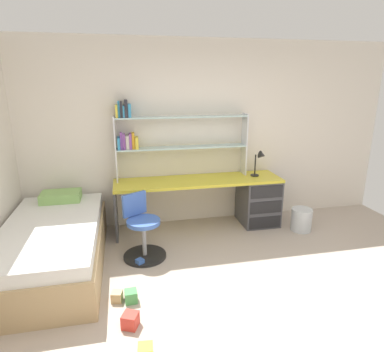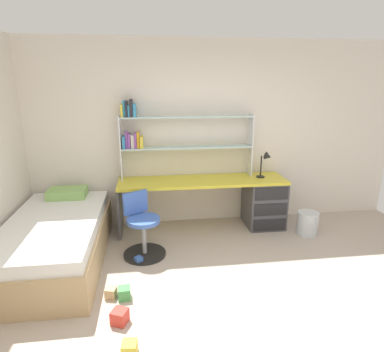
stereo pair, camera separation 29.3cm
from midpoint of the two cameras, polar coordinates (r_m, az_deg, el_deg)
name	(u,v)px [view 2 (the right image)]	position (r m, az deg, el deg)	size (l,w,h in m)	color
ground_plane	(244,327)	(3.23, 11.92, -24.37)	(5.93, 5.73, 0.02)	#B2A393
room_shell	(107,154)	(3.61, -12.28, 3.81)	(5.93, 5.73, 2.65)	silver
desk	(246,199)	(4.89, 11.11, -3.90)	(2.36, 0.59, 0.74)	gold
bookshelf_hutch	(167,133)	(4.59, -2.47, 7.42)	(1.87, 0.22, 1.10)	silver
desk_lamp	(266,161)	(4.80, 14.50, 2.60)	(0.20, 0.16, 0.38)	black
swivel_chair	(143,231)	(4.09, -6.52, -9.57)	(0.52, 0.52, 0.78)	black
bed_platform	(55,241)	(4.17, -20.79, -10.51)	(1.08, 2.04, 0.67)	tan
waste_bin	(307,223)	(4.95, 21.04, -7.68)	(0.29, 0.29, 0.32)	silver
toy_block_blue_0	(139,260)	(4.02, -7.14, -14.32)	(0.08, 0.08, 0.08)	#3860B7
toy_block_yellow_1	(129,349)	(2.92, -7.63, -27.68)	(0.12, 0.12, 0.12)	gold
toy_block_green_2	(124,293)	(3.47, -9.18, -19.48)	(0.12, 0.12, 0.12)	#479E51
toy_block_natural_3	(111,293)	(3.52, -11.46, -19.28)	(0.10, 0.10, 0.10)	tan
toy_block_red_4	(120,317)	(3.20, -9.68, -22.99)	(0.13, 0.13, 0.13)	red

